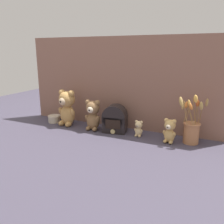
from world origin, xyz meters
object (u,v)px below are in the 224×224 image
at_px(teddy_bear_small, 170,130).
at_px(decorative_tin_tall, 54,119).
at_px(teddy_bear_tiny, 139,128).
at_px(flower_vase, 191,129).
at_px(teddy_bear_medium, 93,114).
at_px(vintage_radio, 115,120).
at_px(teddy_bear_large, 67,107).

xyz_separation_m(teddy_bear_small, decorative_tin_tall, (-1.01, 0.05, -0.06)).
relative_size(teddy_bear_tiny, flower_vase, 0.35).
bearing_deg(flower_vase, teddy_bear_medium, -176.92).
xyz_separation_m(teddy_bear_tiny, vintage_radio, (-0.20, 0.02, 0.04)).
relative_size(teddy_bear_small, decorative_tin_tall, 1.55).
bearing_deg(decorative_tin_tall, teddy_bear_large, -7.07).
bearing_deg(teddy_bear_small, teddy_bear_medium, 178.59).
bearing_deg(teddy_bear_tiny, teddy_bear_large, 179.58).
bearing_deg(flower_vase, teddy_bear_tiny, -175.36).
distance_m(teddy_bear_large, teddy_bear_medium, 0.25).
xyz_separation_m(teddy_bear_large, teddy_bear_tiny, (0.63, -0.00, -0.09)).
xyz_separation_m(vintage_radio, decorative_tin_tall, (-0.58, 0.01, -0.07)).
relative_size(teddy_bear_large, teddy_bear_small, 1.77).
bearing_deg(decorative_tin_tall, teddy_bear_tiny, -1.73).
distance_m(teddy_bear_small, vintage_radio, 0.43).
height_order(teddy_bear_medium, decorative_tin_tall, teddy_bear_medium).
height_order(teddy_bear_large, flower_vase, flower_vase).
bearing_deg(teddy_bear_medium, teddy_bear_large, 176.62).
bearing_deg(vintage_radio, flower_vase, 1.30).
xyz_separation_m(teddy_bear_small, teddy_bear_tiny, (-0.23, 0.03, -0.03)).
relative_size(flower_vase, vintage_radio, 1.60).
height_order(teddy_bear_tiny, vintage_radio, vintage_radio).
relative_size(teddy_bear_medium, vintage_radio, 1.13).
bearing_deg(teddy_bear_small, vintage_radio, 174.39).
bearing_deg(vintage_radio, teddy_bear_large, -178.41).
bearing_deg(flower_vase, vintage_radio, -178.70).
bearing_deg(teddy_bear_small, teddy_bear_large, 178.00).
height_order(teddy_bear_small, flower_vase, flower_vase).
height_order(teddy_bear_large, decorative_tin_tall, teddy_bear_large).
distance_m(flower_vase, vintage_radio, 0.56).
relative_size(flower_vase, decorative_tin_tall, 3.14).
bearing_deg(decorative_tin_tall, flower_vase, 0.28).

